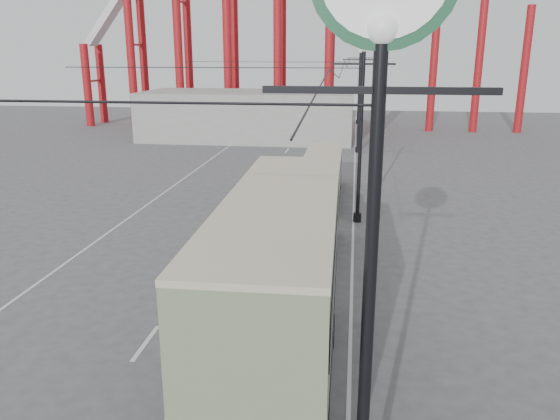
# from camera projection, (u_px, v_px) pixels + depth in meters

# --- Properties ---
(road_markings) EXTENTS (12.52, 120.00, 0.01)m
(road_markings) POSITION_uv_depth(u_px,v_px,m) (247.00, 209.00, 32.14)
(road_markings) COLOR silver
(road_markings) RESTS_ON ground
(lamp_post_near) EXTENTS (3.20, 0.44, 10.80)m
(lamp_post_near) POSITION_uv_depth(u_px,v_px,m) (378.00, 123.00, 7.52)
(lamp_post_near) COLOR black
(lamp_post_near) RESTS_ON ground
(lamp_post_mid) EXTENTS (3.20, 0.44, 9.32)m
(lamp_post_mid) POSITION_uv_depth(u_px,v_px,m) (361.00, 136.00, 28.39)
(lamp_post_mid) COLOR black
(lamp_post_mid) RESTS_ON ground
(lamp_post_far) EXTENTS (3.20, 0.44, 9.32)m
(lamp_post_far) POSITION_uv_depth(u_px,v_px,m) (359.00, 101.00, 49.35)
(lamp_post_far) COLOR black
(lamp_post_far) RESTS_ON ground
(lamp_post_distant) EXTENTS (3.20, 0.44, 9.32)m
(lamp_post_distant) POSITION_uv_depth(u_px,v_px,m) (359.00, 87.00, 70.30)
(lamp_post_distant) COLOR black
(lamp_post_distant) RESTS_ON ground
(fairground_shed) EXTENTS (22.00, 10.00, 5.00)m
(fairground_shed) POSITION_uv_depth(u_px,v_px,m) (249.00, 115.00, 58.13)
(fairground_shed) COLOR gray
(fairground_shed) RESTS_ON ground
(double_decker_bus) EXTENTS (2.81, 10.38, 5.55)m
(double_decker_bus) POSITION_uv_depth(u_px,v_px,m) (282.00, 291.00, 13.54)
(double_decker_bus) COLOR #393F22
(double_decker_bus) RESTS_ON ground
(single_decker_green) EXTENTS (3.19, 10.63, 2.96)m
(single_decker_green) POSITION_uv_depth(u_px,v_px,m) (297.00, 232.00, 22.67)
(single_decker_green) COLOR gray
(single_decker_green) RESTS_ON ground
(single_decker_cream) EXTENTS (2.35, 9.00, 2.79)m
(single_decker_cream) POSITION_uv_depth(u_px,v_px,m) (322.00, 173.00, 34.20)
(single_decker_cream) COLOR beige
(single_decker_cream) RESTS_ON ground
(pedestrian) EXTENTS (0.79, 0.71, 1.80)m
(pedestrian) POSITION_uv_depth(u_px,v_px,m) (272.00, 240.00, 23.98)
(pedestrian) COLOR black
(pedestrian) RESTS_ON ground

